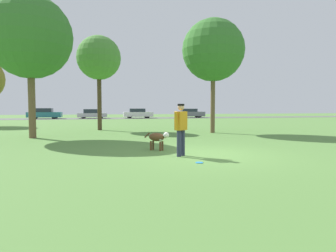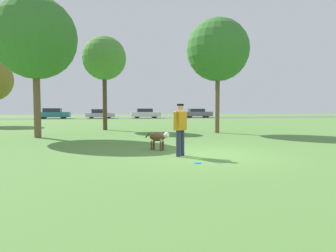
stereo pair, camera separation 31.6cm
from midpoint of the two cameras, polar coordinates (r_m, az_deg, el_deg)
The scene contains 12 objects.
ground_plane at distance 9.70m, azimuth 6.23°, elevation -5.43°, with size 120.00×120.00×0.00m, color #56843D.
far_road_strip at distance 43.47m, azimuth -9.35°, elevation 1.47°, with size 120.00×6.00×0.01m.
person at distance 9.24m, azimuth 1.50°, elevation 0.10°, with size 0.57×0.48×1.62m.
dog at distance 10.51m, azimuth -2.79°, elevation -2.23°, with size 0.82×0.74×0.66m.
frisbee at distance 8.23m, azimuth 4.89°, elevation -6.97°, with size 0.21×0.21×0.02m.
tree_near_left at distance 16.72m, azimuth -25.31°, elevation 15.06°, with size 4.07×4.07×7.00m.
tree_mid_center at distance 20.91m, azimuth -13.47°, elevation 12.45°, with size 2.92×2.92×6.28m.
tree_near_right at distance 18.46m, azimuth 8.12°, elevation 14.09°, with size 3.69×3.69×6.77m.
parked_car_teal at distance 44.22m, azimuth -22.67°, elevation 2.19°, with size 4.44×1.96×1.44m.
parked_car_silver at distance 43.69m, azimuth -14.44°, elevation 2.24°, with size 4.11×1.95×1.31m.
parked_car_white at distance 43.50m, azimuth -5.96°, elevation 2.40°, with size 4.29×1.92×1.39m.
parked_car_grey at distance 45.75m, azimuth 3.93°, elevation 2.46°, with size 4.46×2.01×1.36m.
Camera 1 is at (-3.42, -8.98, 1.50)m, focal length 32.00 mm.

